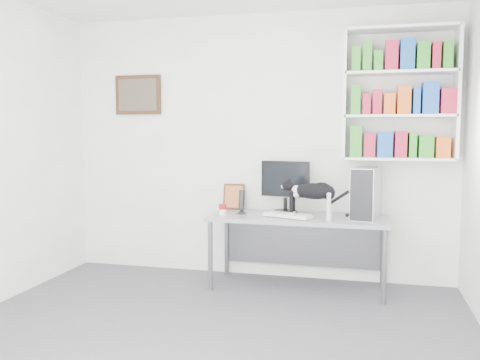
% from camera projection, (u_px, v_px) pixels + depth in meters
% --- Properties ---
extents(room, '(4.01, 4.01, 2.70)m').
position_uv_depth(room, '(192.00, 155.00, 3.32)').
color(room, '#4F4F53').
rests_on(room, ground).
extents(bookshelf, '(1.03, 0.28, 1.24)m').
position_uv_depth(bookshelf, '(400.00, 94.00, 4.73)').
color(bookshelf, white).
rests_on(bookshelf, room).
extents(wall_art, '(0.52, 0.04, 0.42)m').
position_uv_depth(wall_art, '(138.00, 95.00, 5.48)').
color(wall_art, '#412115').
rests_on(wall_art, room).
extents(desk, '(1.69, 0.68, 0.70)m').
position_uv_depth(desk, '(298.00, 252.00, 4.88)').
color(desk, gray).
rests_on(desk, room).
extents(monitor, '(0.52, 0.31, 0.52)m').
position_uv_depth(monitor, '(285.00, 186.00, 5.03)').
color(monitor, black).
rests_on(monitor, desk).
extents(keyboard, '(0.49, 0.32, 0.04)m').
position_uv_depth(keyboard, '(288.00, 215.00, 4.77)').
color(keyboard, silver).
rests_on(keyboard, desk).
extents(pc_tower, '(0.29, 0.50, 0.47)m').
position_uv_depth(pc_tower, '(366.00, 193.00, 4.73)').
color(pc_tower, silver).
rests_on(pc_tower, desk).
extents(speaker, '(0.11, 0.11, 0.24)m').
position_uv_depth(speaker, '(242.00, 201.00, 4.97)').
color(speaker, black).
rests_on(speaker, desk).
extents(leaning_print, '(0.22, 0.09, 0.27)m').
position_uv_depth(leaning_print, '(234.00, 196.00, 5.26)').
color(leaning_print, '#412115').
rests_on(leaning_print, desk).
extents(soup_can, '(0.07, 0.07, 0.10)m').
position_uv_depth(soup_can, '(223.00, 209.00, 4.91)').
color(soup_can, '#9E0D13').
rests_on(soup_can, desk).
extents(cat, '(0.58, 0.23, 0.35)m').
position_uv_depth(cat, '(312.00, 200.00, 4.66)').
color(cat, black).
rests_on(cat, desk).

